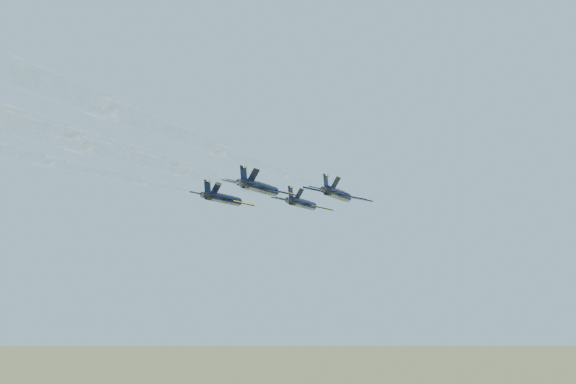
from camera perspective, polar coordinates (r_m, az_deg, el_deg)
The scene contains 6 objects.
jet_lead at distance 118.28m, azimuth 1.35°, elevation -1.06°, with size 11.82×15.83×4.20m.
jet_left at distance 112.36m, azimuth -5.69°, elevation -0.62°, with size 11.82×15.83×4.20m.
jet_right at distance 106.67m, azimuth 4.48°, elevation -0.21°, with size 11.82×15.83×4.20m.
jet_slot at distance 99.52m, azimuth -2.45°, elevation 0.37°, with size 11.82×15.83×4.20m.
smoke_trail_lead at distance 56.73m, azimuth -22.02°, elevation 7.87°, with size 16.29×94.10×2.90m.
smoke_trail_right at distance 44.15m, azimuth -21.11°, elevation 12.50°, with size 16.29×94.10×2.90m.
Camera 1 is at (53.23, -95.19, 89.61)m, focal length 40.00 mm.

